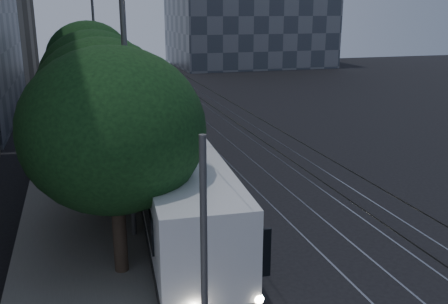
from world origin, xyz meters
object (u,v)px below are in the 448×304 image
object	(u,v)px
car_white_b	(136,101)
car_white_d	(111,91)
trolleybus	(178,188)
streetlamp_near	(138,76)
car_white_c	(116,100)
car_white_a	(127,123)
streetlamp_far	(100,31)
pickup_silver	(142,147)

from	to	relation	value
car_white_b	car_white_d	size ratio (longest dim) A/B	1.21
trolleybus	streetlamp_near	xyz separation A→B (m)	(-1.29, -0.08, 4.25)
car_white_c	streetlamp_near	distance (m)	26.38
car_white_a	car_white_d	size ratio (longest dim) A/B	1.11
car_white_c	streetlamp_far	world-z (taller)	streetlamp_far
trolleybus	car_white_b	world-z (taller)	trolleybus
streetlamp_near	streetlamp_far	bearing A→B (deg)	89.97
trolleybus	streetlamp_far	world-z (taller)	streetlamp_far
trolleybus	car_white_d	xyz separation A→B (m)	(-0.20, 31.52, -1.16)
car_white_b	streetlamp_near	size ratio (longest dim) A/B	0.43
pickup_silver	car_white_d	distance (m)	22.30
car_white_d	car_white_c	bearing A→B (deg)	-72.71
car_white_a	pickup_silver	bearing A→B (deg)	-76.72
car_white_c	streetlamp_far	distance (m)	6.21
car_white_c	car_white_a	bearing A→B (deg)	-79.71
car_white_c	streetlamp_far	size ratio (longest dim) A/B	0.39
car_white_a	streetlamp_near	xyz separation A→B (m)	(-1.09, -16.85, 5.34)
pickup_silver	streetlamp_far	world-z (taller)	streetlamp_far
streetlamp_near	pickup_silver	bearing A→B (deg)	83.21
streetlamp_far	car_white_b	bearing A→B (deg)	25.19
car_white_b	car_white_c	size ratio (longest dim) A/B	1.01
streetlamp_near	streetlamp_far	size ratio (longest dim) A/B	0.91
pickup_silver	car_white_a	world-z (taller)	pickup_silver
car_white_a	streetlamp_near	bearing A→B (deg)	-80.58
car_white_a	car_white_d	xyz separation A→B (m)	(0.00, 14.76, -0.07)
pickup_silver	streetlamp_near	world-z (taller)	streetlamp_near
car_white_a	car_white_b	distance (m)	8.61
car_white_b	car_white_c	distance (m)	1.68
pickup_silver	car_white_b	size ratio (longest dim) A/B	1.54
car_white_b	pickup_silver	bearing A→B (deg)	-103.99
trolleybus	car_white_d	distance (m)	31.55
car_white_b	car_white_c	xyz separation A→B (m)	(-1.60, 0.50, 0.08)
streetlamp_near	streetlamp_far	world-z (taller)	streetlamp_far
car_white_a	streetlamp_far	xyz separation A→B (m)	(-1.07, 7.20, 5.89)
car_white_a	car_white_b	size ratio (longest dim) A/B	0.92
trolleybus	car_white_c	world-z (taller)	trolleybus
trolleybus	streetlamp_near	world-z (taller)	streetlamp_near
car_white_c	streetlamp_far	xyz separation A→B (m)	(-1.07, -1.76, 5.86)
trolleybus	car_white_d	world-z (taller)	trolleybus
pickup_silver	car_white_a	distance (m)	7.54
pickup_silver	car_white_d	size ratio (longest dim) A/B	1.86
pickup_silver	car_white_b	distance (m)	16.08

